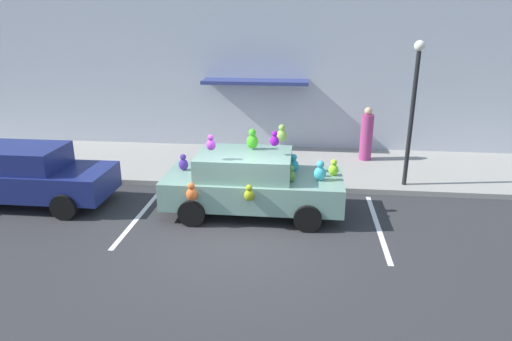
# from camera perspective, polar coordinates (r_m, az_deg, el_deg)

# --- Properties ---
(ground_plane) EXTENTS (60.00, 60.00, 0.00)m
(ground_plane) POSITION_cam_1_polar(r_m,az_deg,el_deg) (10.09, -2.52, -8.64)
(ground_plane) COLOR #2D2D30
(sidewalk) EXTENTS (24.00, 4.00, 0.15)m
(sidewalk) POSITION_cam_1_polar(r_m,az_deg,el_deg) (14.65, 0.39, 0.67)
(sidewalk) COLOR gray
(sidewalk) RESTS_ON ground
(storefront_building) EXTENTS (24.00, 1.25, 6.40)m
(storefront_building) POSITION_cam_1_polar(r_m,az_deg,el_deg) (16.11, 1.20, 13.70)
(storefront_building) COLOR #B2B7C1
(storefront_building) RESTS_ON ground
(parking_stripe_front) EXTENTS (0.12, 3.60, 0.01)m
(parking_stripe_front) POSITION_cam_1_polar(r_m,az_deg,el_deg) (11.04, 15.13, -6.78)
(parking_stripe_front) COLOR silver
(parking_stripe_front) RESTS_ON ground
(parking_stripe_rear) EXTENTS (0.12, 3.60, 0.01)m
(parking_stripe_rear) POSITION_cam_1_polar(r_m,az_deg,el_deg) (11.59, -14.43, -5.45)
(parking_stripe_rear) COLOR silver
(parking_stripe_rear) RESTS_ON ground
(plush_covered_car) EXTENTS (4.34, 2.14, 2.20)m
(plush_covered_car) POSITION_cam_1_polar(r_m,az_deg,el_deg) (11.09, -0.58, -1.46)
(plush_covered_car) COLOR gray
(plush_covered_car) RESTS_ON ground
(parked_sedan_behind) EXTENTS (4.15, 1.87, 1.54)m
(parked_sedan_behind) POSITION_cam_1_polar(r_m,az_deg,el_deg) (13.01, -26.82, -0.53)
(parked_sedan_behind) COLOR navy
(parked_sedan_behind) RESTS_ON ground
(teddy_bear_on_sidewalk) EXTENTS (0.29, 0.24, 0.55)m
(teddy_bear_on_sidewalk) POSITION_cam_1_polar(r_m,az_deg,el_deg) (13.50, -1.09, 0.53)
(teddy_bear_on_sidewalk) COLOR pink
(teddy_bear_on_sidewalk) RESTS_ON sidewalk
(street_lamp_post) EXTENTS (0.28, 0.28, 3.94)m
(street_lamp_post) POSITION_cam_1_polar(r_m,az_deg,el_deg) (12.84, 19.29, 8.44)
(street_lamp_post) COLOR black
(street_lamp_post) RESTS_ON sidewalk
(pedestrian_near_shopfront) EXTENTS (0.40, 0.40, 1.75)m
(pedestrian_near_shopfront) POSITION_cam_1_polar(r_m,az_deg,el_deg) (15.22, 13.79, 4.28)
(pedestrian_near_shopfront) COLOR #9B366E
(pedestrian_near_shopfront) RESTS_ON sidewalk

